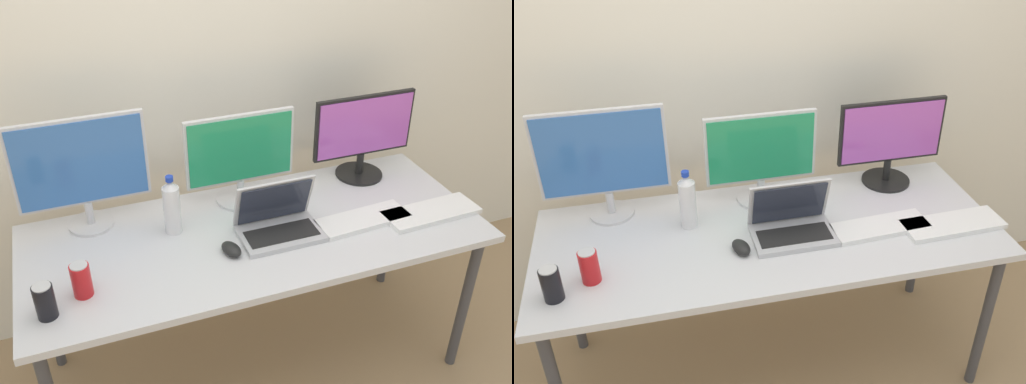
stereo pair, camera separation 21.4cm
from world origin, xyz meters
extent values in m
plane|color=#9E7F5B|center=(0.00, 0.00, 0.00)|extent=(16.00, 16.00, 0.00)
cube|color=silver|center=(0.00, 0.59, 1.30)|extent=(7.00, 0.08, 2.60)
cylinder|color=#424247|center=(0.84, -0.31, 0.35)|extent=(0.04, 0.04, 0.71)
cylinder|color=#424247|center=(-0.84, 0.31, 0.35)|extent=(0.04, 0.04, 0.71)
cylinder|color=#424247|center=(0.84, 0.31, 0.35)|extent=(0.04, 0.04, 0.71)
cube|color=silver|center=(0.00, 0.00, 0.72)|extent=(1.80, 0.73, 0.03)
cylinder|color=silver|center=(-0.60, 0.27, 0.75)|extent=(0.18, 0.18, 0.01)
cylinder|color=silver|center=(-0.60, 0.27, 0.80)|extent=(0.03, 0.03, 0.10)
cube|color=silver|center=(-0.60, 0.27, 1.03)|extent=(0.50, 0.02, 0.36)
cube|color=#3366B2|center=(-0.60, 0.25, 1.03)|extent=(0.48, 0.01, 0.33)
cylinder|color=silver|center=(0.02, 0.24, 0.75)|extent=(0.21, 0.21, 0.01)
cylinder|color=silver|center=(0.02, 0.24, 0.79)|extent=(0.03, 0.03, 0.08)
cube|color=silver|center=(0.02, 0.24, 0.98)|extent=(0.46, 0.02, 0.30)
cube|color=#1E8C59|center=(0.02, 0.23, 0.98)|extent=(0.44, 0.01, 0.27)
cylinder|color=black|center=(0.60, 0.25, 0.75)|extent=(0.21, 0.21, 0.01)
cylinder|color=black|center=(0.60, 0.25, 0.80)|extent=(0.03, 0.03, 0.10)
cube|color=black|center=(0.60, 0.25, 0.99)|extent=(0.47, 0.02, 0.28)
cube|color=#A54CB2|center=(0.60, 0.24, 0.99)|extent=(0.44, 0.01, 0.25)
cube|color=#B7B7BC|center=(0.08, -0.06, 0.75)|extent=(0.32, 0.21, 0.02)
cube|color=black|center=(0.08, -0.08, 0.76)|extent=(0.28, 0.11, 0.00)
cube|color=#B7B7BC|center=(0.08, 0.01, 0.86)|extent=(0.32, 0.07, 0.20)
cube|color=#232838|center=(0.08, 0.00, 0.86)|extent=(0.29, 0.06, 0.18)
cube|color=white|center=(0.71, -0.14, 0.75)|extent=(0.41, 0.16, 0.02)
cube|color=white|center=(0.43, -0.09, 0.75)|extent=(0.39, 0.16, 0.02)
ellipsoid|color=black|center=(-0.14, -0.10, 0.76)|extent=(0.09, 0.11, 0.04)
cylinder|color=silver|center=(-0.30, 0.11, 0.84)|extent=(0.07, 0.07, 0.20)
cone|color=silver|center=(-0.30, 0.11, 0.95)|extent=(0.06, 0.06, 0.03)
cylinder|color=#1938B2|center=(-0.30, 0.11, 0.98)|extent=(0.03, 0.03, 0.02)
cylinder|color=black|center=(-0.79, -0.21, 0.80)|extent=(0.07, 0.07, 0.12)
cylinder|color=silver|center=(-0.79, -0.21, 0.86)|extent=(0.06, 0.06, 0.00)
cylinder|color=red|center=(-0.67, -0.14, 0.80)|extent=(0.07, 0.07, 0.12)
cylinder|color=silver|center=(-0.67, -0.14, 0.86)|extent=(0.06, 0.06, 0.00)
camera|label=1|loc=(-0.63, -1.71, 2.04)|focal=40.00mm
camera|label=2|loc=(-0.43, -1.78, 2.04)|focal=40.00mm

